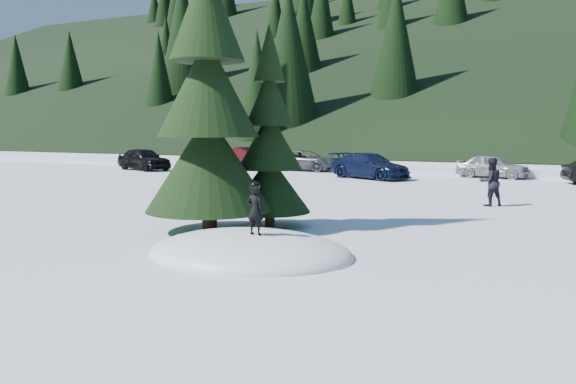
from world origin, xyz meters
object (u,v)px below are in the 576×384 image
at_px(car_1, 245,159).
at_px(car_3, 370,166).
at_px(spruce_tall, 208,101).
at_px(car_0, 144,159).
at_px(child_skier, 255,210).
at_px(adult_0, 491,182).
at_px(spruce_short, 270,148).
at_px(car_2, 305,161).
at_px(car_4, 493,166).

height_order(car_1, car_3, car_1).
bearing_deg(spruce_tall, car_3, 93.47).
xyz_separation_m(spruce_tall, car_3, (-1.01, 16.66, -2.65)).
bearing_deg(car_1, car_0, 112.22).
bearing_deg(child_skier, spruce_tall, -37.15).
xyz_separation_m(car_0, car_1, (5.75, 2.92, 0.01)).
relative_size(adult_0, car_1, 0.38).
relative_size(spruce_short, car_3, 1.16).
height_order(spruce_tall, child_skier, spruce_tall).
height_order(spruce_short, car_2, spruce_short).
distance_m(child_skier, adult_0, 10.81).
bearing_deg(spruce_short, car_0, 138.49).
xyz_separation_m(spruce_tall, car_1, (-10.11, 19.25, -2.60)).
bearing_deg(child_skier, car_2, -66.24).
bearing_deg(car_4, car_1, 102.18).
distance_m(spruce_tall, car_0, 22.91).
bearing_deg(car_0, car_2, -49.05).
bearing_deg(car_2, car_3, -120.27).
height_order(child_skier, car_1, child_skier).
xyz_separation_m(spruce_short, car_3, (-2.01, 15.26, -1.43)).
distance_m(car_1, car_3, 9.46).
bearing_deg(spruce_tall, child_skier, -39.35).
height_order(adult_0, car_4, adult_0).
height_order(car_2, car_3, car_3).
bearing_deg(spruce_tall, adult_0, 54.35).
distance_m(spruce_tall, car_1, 21.90).
relative_size(car_0, car_3, 0.90).
bearing_deg(car_1, car_3, -110.55).
height_order(car_0, car_1, car_1).
bearing_deg(spruce_short, car_2, 111.27).
relative_size(child_skier, car_2, 0.22).
bearing_deg(car_3, spruce_short, -149.00).
relative_size(adult_0, car_2, 0.36).
bearing_deg(car_1, car_2, -77.92).
relative_size(child_skier, car_0, 0.24).
xyz_separation_m(adult_0, car_1, (-16.02, 11.01, -0.10)).
distance_m(car_1, car_2, 3.89).
xyz_separation_m(spruce_short, child_skier, (1.46, -3.41, -1.11)).
height_order(adult_0, car_1, adult_0).
distance_m(car_3, car_4, 6.65).
xyz_separation_m(car_1, car_4, (14.90, 0.67, -0.09)).
relative_size(car_0, car_1, 0.95).
bearing_deg(car_0, adult_0, -92.55).
relative_size(spruce_tall, car_2, 1.88).
bearing_deg(car_0, car_3, -70.86).
bearing_deg(car_2, adult_0, -130.31).
height_order(adult_0, car_0, adult_0).
height_order(spruce_tall, spruce_short, spruce_tall).
height_order(spruce_short, car_0, spruce_short).
xyz_separation_m(adult_0, car_0, (-21.77, 8.09, -0.11)).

